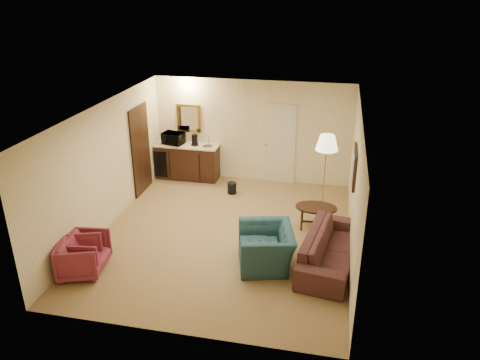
{
  "coord_description": "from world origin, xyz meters",
  "views": [
    {
      "loc": [
        2.06,
        -8.15,
        4.82
      ],
      "look_at": [
        0.22,
        0.5,
        1.03
      ],
      "focal_mm": 35.0,
      "sensor_mm": 36.0,
      "label": 1
    }
  ],
  "objects_px": {
    "rose_chair_far": "(86,250)",
    "microwave": "(173,137)",
    "coffee_maker": "(195,140)",
    "wetbar_cabinet": "(188,161)",
    "rose_chair_near": "(79,256)",
    "coffee_table": "(316,217)",
    "sofa": "(331,243)",
    "waste_bin": "(232,188)",
    "teal_armchair": "(266,241)",
    "floor_lamp": "(325,175)"
  },
  "relations": [
    {
      "from": "wetbar_cabinet",
      "to": "floor_lamp",
      "type": "xyz_separation_m",
      "value": [
        3.56,
        -1.28,
        0.45
      ]
    },
    {
      "from": "rose_chair_near",
      "to": "teal_armchair",
      "type": "bearing_deg",
      "value": -91.69
    },
    {
      "from": "teal_armchair",
      "to": "waste_bin",
      "type": "bearing_deg",
      "value": -170.08
    },
    {
      "from": "wetbar_cabinet",
      "to": "floor_lamp",
      "type": "height_order",
      "value": "floor_lamp"
    },
    {
      "from": "teal_armchair",
      "to": "floor_lamp",
      "type": "bearing_deg",
      "value": 144.64
    },
    {
      "from": "rose_chair_near",
      "to": "coffee_table",
      "type": "bearing_deg",
      "value": -76.16
    },
    {
      "from": "floor_lamp",
      "to": "waste_bin",
      "type": "xyz_separation_m",
      "value": [
        -2.21,
        0.56,
        -0.77
      ]
    },
    {
      "from": "sofa",
      "to": "microwave",
      "type": "distance_m",
      "value": 5.38
    },
    {
      "from": "microwave",
      "to": "sofa",
      "type": "bearing_deg",
      "value": -26.89
    },
    {
      "from": "rose_chair_near",
      "to": "waste_bin",
      "type": "distance_m",
      "value": 4.32
    },
    {
      "from": "wetbar_cabinet",
      "to": "floor_lamp",
      "type": "distance_m",
      "value": 3.81
    },
    {
      "from": "wetbar_cabinet",
      "to": "microwave",
      "type": "height_order",
      "value": "microwave"
    },
    {
      "from": "wetbar_cabinet",
      "to": "rose_chair_far",
      "type": "relative_size",
      "value": 2.3
    },
    {
      "from": "wetbar_cabinet",
      "to": "waste_bin",
      "type": "relative_size",
      "value": 5.88
    },
    {
      "from": "wetbar_cabinet",
      "to": "waste_bin",
      "type": "height_order",
      "value": "wetbar_cabinet"
    },
    {
      "from": "coffee_table",
      "to": "waste_bin",
      "type": "xyz_separation_m",
      "value": [
        -2.1,
        1.32,
        -0.11
      ]
    },
    {
      "from": "sofa",
      "to": "floor_lamp",
      "type": "height_order",
      "value": "floor_lamp"
    },
    {
      "from": "coffee_maker",
      "to": "microwave",
      "type": "bearing_deg",
      "value": -170.91
    },
    {
      "from": "sofa",
      "to": "coffee_table",
      "type": "height_order",
      "value": "sofa"
    },
    {
      "from": "waste_bin",
      "to": "sofa",
      "type": "bearing_deg",
      "value": -47.13
    },
    {
      "from": "rose_chair_far",
      "to": "microwave",
      "type": "bearing_deg",
      "value": -8.84
    },
    {
      "from": "rose_chair_near",
      "to": "coffee_table",
      "type": "distance_m",
      "value": 4.72
    },
    {
      "from": "floor_lamp",
      "to": "rose_chair_far",
      "type": "bearing_deg",
      "value": -142.66
    },
    {
      "from": "teal_armchair",
      "to": "rose_chair_near",
      "type": "distance_m",
      "value": 3.31
    },
    {
      "from": "rose_chair_near",
      "to": "rose_chair_far",
      "type": "xyz_separation_m",
      "value": [
        0.0,
        0.25,
        -0.01
      ]
    },
    {
      "from": "wetbar_cabinet",
      "to": "rose_chair_far",
      "type": "distance_m",
      "value": 4.4
    },
    {
      "from": "rose_chair_far",
      "to": "coffee_table",
      "type": "xyz_separation_m",
      "value": [
        3.95,
        2.33,
        -0.11
      ]
    },
    {
      "from": "floor_lamp",
      "to": "coffee_maker",
      "type": "height_order",
      "value": "floor_lamp"
    },
    {
      "from": "rose_chair_near",
      "to": "waste_bin",
      "type": "height_order",
      "value": "rose_chair_near"
    },
    {
      "from": "floor_lamp",
      "to": "coffee_maker",
      "type": "bearing_deg",
      "value": 159.26
    },
    {
      "from": "floor_lamp",
      "to": "microwave",
      "type": "distance_m",
      "value": 4.12
    },
    {
      "from": "floor_lamp",
      "to": "wetbar_cabinet",
      "type": "bearing_deg",
      "value": 160.26
    },
    {
      "from": "sofa",
      "to": "waste_bin",
      "type": "bearing_deg",
      "value": 51.57
    },
    {
      "from": "sofa",
      "to": "microwave",
      "type": "height_order",
      "value": "microwave"
    },
    {
      "from": "wetbar_cabinet",
      "to": "coffee_maker",
      "type": "distance_m",
      "value": 0.64
    },
    {
      "from": "rose_chair_far",
      "to": "microwave",
      "type": "distance_m",
      "value": 4.43
    },
    {
      "from": "wetbar_cabinet",
      "to": "rose_chair_near",
      "type": "height_order",
      "value": "wetbar_cabinet"
    },
    {
      "from": "sofa",
      "to": "rose_chair_far",
      "type": "bearing_deg",
      "value": 111.95
    },
    {
      "from": "sofa",
      "to": "waste_bin",
      "type": "xyz_separation_m",
      "value": [
        -2.45,
        2.64,
        -0.29
      ]
    },
    {
      "from": "rose_chair_near",
      "to": "wetbar_cabinet",
      "type": "bearing_deg",
      "value": -25.43
    },
    {
      "from": "sofa",
      "to": "waste_bin",
      "type": "height_order",
      "value": "sofa"
    },
    {
      "from": "rose_chair_far",
      "to": "waste_bin",
      "type": "bearing_deg",
      "value": -33.84
    },
    {
      "from": "rose_chair_far",
      "to": "floor_lamp",
      "type": "distance_m",
      "value": 5.13
    },
    {
      "from": "microwave",
      "to": "coffee_maker",
      "type": "relative_size",
      "value": 1.87
    },
    {
      "from": "rose_chair_far",
      "to": "coffee_table",
      "type": "distance_m",
      "value": 4.59
    },
    {
      "from": "teal_armchair",
      "to": "waste_bin",
      "type": "distance_m",
      "value": 3.2
    },
    {
      "from": "teal_armchair",
      "to": "waste_bin",
      "type": "xyz_separation_m",
      "value": [
        -1.3,
        2.9,
        -0.34
      ]
    },
    {
      "from": "rose_chair_far",
      "to": "sofa",
      "type": "bearing_deg",
      "value": -83.72
    },
    {
      "from": "sofa",
      "to": "waste_bin",
      "type": "relative_size",
      "value": 7.87
    },
    {
      "from": "teal_armchair",
      "to": "rose_chair_near",
      "type": "relative_size",
      "value": 1.51
    }
  ]
}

